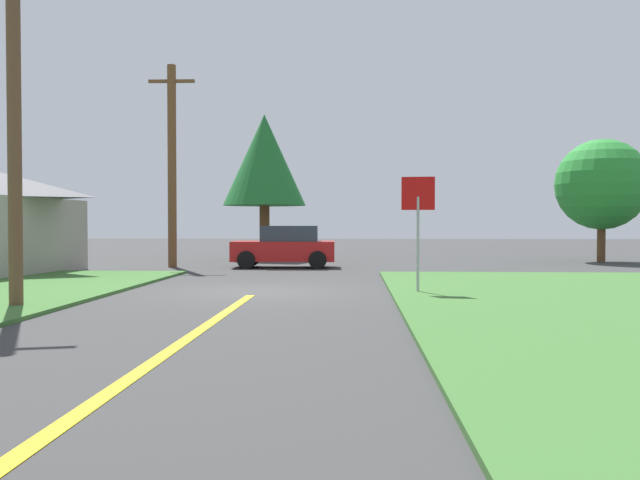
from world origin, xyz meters
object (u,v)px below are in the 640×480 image
(stop_sign, at_px, (418,211))
(utility_pole_mid, at_px, (172,164))
(pine_tree_center, at_px, (264,161))
(oak_tree_left, at_px, (602,185))
(car_approaching_junction, at_px, (285,247))
(utility_pole_near, at_px, (14,95))

(stop_sign, xyz_separation_m, utility_pole_mid, (-8.62, 9.69, 2.04))
(stop_sign, xyz_separation_m, pine_tree_center, (-5.76, 15.37, 2.70))
(oak_tree_left, bearing_deg, utility_pole_mid, -166.46)
(car_approaching_junction, height_order, oak_tree_left, oak_tree_left)
(car_approaching_junction, xyz_separation_m, utility_pole_mid, (-4.43, 0.03, 3.23))
(pine_tree_center, bearing_deg, oak_tree_left, -5.04)
(utility_pole_near, xyz_separation_m, utility_pole_mid, (-0.38, 12.75, -0.19))
(car_approaching_junction, xyz_separation_m, pine_tree_center, (-1.57, 5.71, 3.89))
(stop_sign, relative_size, utility_pole_near, 0.34)
(pine_tree_center, bearing_deg, utility_pole_near, -97.64)
(utility_pole_mid, distance_m, pine_tree_center, 6.39)
(utility_pole_near, bearing_deg, utility_pole_mid, 91.72)
(utility_pole_mid, bearing_deg, stop_sign, -48.35)
(car_approaching_junction, relative_size, pine_tree_center, 0.58)
(stop_sign, bearing_deg, car_approaching_junction, -59.77)
(utility_pole_near, xyz_separation_m, pine_tree_center, (2.47, 18.43, 0.47))
(utility_pole_near, height_order, oak_tree_left, utility_pole_near)
(stop_sign, height_order, utility_pole_near, utility_pole_near)
(utility_pole_mid, bearing_deg, oak_tree_left, 13.54)
(utility_pole_near, bearing_deg, oak_tree_left, 44.07)
(oak_tree_left, xyz_separation_m, pine_tree_center, (-15.18, 1.34, 1.26))
(car_approaching_junction, xyz_separation_m, oak_tree_left, (13.61, 4.37, 2.63))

